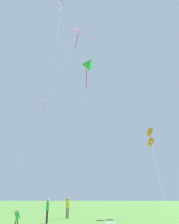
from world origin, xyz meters
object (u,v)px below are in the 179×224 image
(person_with_spool, at_px, (47,209))
(person_child_small, at_px, (17,219))
(kite_green_small, at_px, (86,65))
(kite_pink_low, at_px, (75,38))
(person_in_red_shirt, at_px, (68,206))
(kite_black_large, at_px, (43,106))
(kite_teal_box, at_px, (61,2))
(kite_orange_box, at_px, (150,138))

(person_with_spool, relative_size, person_child_small, 1.45)
(kite_green_small, bearing_deg, kite_pink_low, -89.80)
(kite_pink_low, height_order, person_in_red_shirt, kite_pink_low)
(kite_black_large, xyz_separation_m, person_with_spool, (9.67, -31.18, -21.07))
(kite_teal_box, distance_m, person_in_red_shirt, 24.30)
(person_child_small, bearing_deg, kite_pink_low, 54.41)
(person_in_red_shirt, bearing_deg, kite_teal_box, -157.63)
(kite_teal_box, xyz_separation_m, kite_black_large, (-8.93, 27.17, -3.25))
(kite_teal_box, bearing_deg, person_in_red_shirt, 22.37)
(kite_pink_low, xyz_separation_m, kite_black_large, (-11.62, 32.93, 7.16))
(kite_green_small, bearing_deg, person_with_spool, -98.61)
(kite_teal_box, distance_m, person_child_small, 26.26)
(kite_teal_box, bearing_deg, kite_pink_low, -64.96)
(kite_orange_box, height_order, person_child_small, kite_orange_box)
(kite_green_small, height_order, person_in_red_shirt, kite_green_small)
(kite_pink_low, height_order, kite_orange_box, kite_pink_low)
(kite_black_large, bearing_deg, person_with_spool, -72.77)
(kite_pink_low, height_order, person_with_spool, kite_pink_low)
(person_with_spool, bearing_deg, kite_green_small, 81.39)
(kite_teal_box, distance_m, person_with_spool, 24.66)
(kite_pink_low, xyz_separation_m, kite_orange_box, (7.76, 9.86, -6.59))
(kite_teal_box, relative_size, person_in_red_shirt, 14.84)
(kite_black_large, height_order, person_in_red_shirt, kite_black_large)
(kite_pink_low, xyz_separation_m, person_in_red_shirt, (-1.15, 6.39, -13.83))
(kite_pink_low, distance_m, kite_green_small, 15.66)
(kite_teal_box, height_order, kite_black_large, kite_teal_box)
(kite_green_small, xyz_separation_m, person_child_small, (-2.34, -17.66, -20.56))
(kite_green_small, relative_size, person_in_red_shirt, 12.42)
(kite_pink_low, xyz_separation_m, person_with_spool, (-1.96, 1.75, -13.91))
(kite_pink_low, bearing_deg, kite_orange_box, 51.80)
(kite_orange_box, relative_size, person_with_spool, 6.96)
(kite_orange_box, height_order, kite_green_small, kite_green_small)
(kite_orange_box, height_order, person_with_spool, kite_orange_box)
(kite_pink_low, bearing_deg, kite_green_small, 90.20)
(kite_green_small, bearing_deg, kite_orange_box, -29.74)
(kite_black_large, distance_m, person_in_red_shirt, 35.42)
(kite_black_large, height_order, person_with_spool, kite_black_large)
(kite_orange_box, relative_size, kite_green_small, 0.52)
(kite_teal_box, height_order, person_in_red_shirt, kite_teal_box)
(kite_orange_box, bearing_deg, kite_teal_box, -158.57)
(kite_green_small, height_order, person_with_spool, kite_green_small)
(person_in_red_shirt, bearing_deg, kite_black_large, 111.54)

